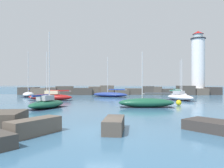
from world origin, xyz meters
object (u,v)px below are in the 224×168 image
at_px(sailboat_moored_6, 47,103).
at_px(mooring_buoy_orange_near, 179,103).
at_px(lighthouse, 198,66).
at_px(sailboat_moored_2, 110,94).
at_px(sailboat_moored_1, 50,97).
at_px(sailboat_moored_5, 180,97).
at_px(sailboat_moored_7, 28,94).
at_px(sailboat_moored_0, 146,103).
at_px(sailboat_moored_8, 179,94).

xyz_separation_m(sailboat_moored_6, mooring_buoy_orange_near, (17.68, 3.94, -0.23)).
xyz_separation_m(lighthouse, sailboat_moored_6, (-32.31, -35.05, -7.45)).
bearing_deg(sailboat_moored_2, sailboat_moored_1, -136.49).
height_order(sailboat_moored_5, mooring_buoy_orange_near, sailboat_moored_5).
bearing_deg(mooring_buoy_orange_near, sailboat_moored_7, 145.76).
relative_size(lighthouse, sailboat_moored_2, 1.93).
xyz_separation_m(sailboat_moored_6, sailboat_moored_7, (-11.86, 24.05, -0.02)).
bearing_deg(sailboat_moored_0, lighthouse, 59.85).
height_order(sailboat_moored_1, sailboat_moored_5, sailboat_moored_1).
height_order(sailboat_moored_6, sailboat_moored_7, sailboat_moored_7).
height_order(sailboat_moored_1, mooring_buoy_orange_near, sailboat_moored_1).
relative_size(sailboat_moored_1, sailboat_moored_2, 0.97).
xyz_separation_m(sailboat_moored_0, sailboat_moored_8, (11.03, 22.87, 0.03)).
distance_m(sailboat_moored_5, mooring_buoy_orange_near, 9.66).
xyz_separation_m(sailboat_moored_2, sailboat_moored_6, (-7.50, -23.23, 0.04)).
relative_size(lighthouse, sailboat_moored_1, 2.00).
xyz_separation_m(lighthouse, sailboat_moored_2, (-24.81, -11.81, -7.49)).
bearing_deg(lighthouse, sailboat_moored_7, -166.02).
bearing_deg(sailboat_moored_2, lighthouse, 25.46).
distance_m(sailboat_moored_0, sailboat_moored_6, 12.74).
bearing_deg(sailboat_moored_2, sailboat_moored_0, -76.74).
height_order(sailboat_moored_1, sailboat_moored_6, sailboat_moored_6).
bearing_deg(sailboat_moored_8, sailboat_moored_6, -134.52).
relative_size(lighthouse, mooring_buoy_orange_near, 18.52).
distance_m(sailboat_moored_2, sailboat_moored_6, 24.41).
xyz_separation_m(sailboat_moored_5, sailboat_moored_8, (3.12, 10.97, -0.00)).
bearing_deg(mooring_buoy_orange_near, sailboat_moored_2, 117.82).
distance_m(sailboat_moored_1, sailboat_moored_5, 23.97).
bearing_deg(mooring_buoy_orange_near, sailboat_moored_0, -151.64).
height_order(lighthouse, sailboat_moored_0, lighthouse).
bearing_deg(sailboat_moored_6, mooring_buoy_orange_near, 12.58).
bearing_deg(sailboat_moored_8, sailboat_moored_5, -105.87).
height_order(sailboat_moored_2, sailboat_moored_6, sailboat_moored_6).
bearing_deg(sailboat_moored_7, sailboat_moored_1, -52.68).
bearing_deg(sailboat_moored_7, sailboat_moored_2, -2.42).
height_order(sailboat_moored_0, sailboat_moored_2, sailboat_moored_2).
distance_m(sailboat_moored_6, sailboat_moored_7, 26.82).
bearing_deg(sailboat_moored_2, mooring_buoy_orange_near, -62.18).
xyz_separation_m(sailboat_moored_0, mooring_buoy_orange_near, (5.00, 2.70, -0.23)).
relative_size(sailboat_moored_1, sailboat_moored_5, 1.19).
height_order(lighthouse, sailboat_moored_1, lighthouse).
height_order(lighthouse, sailboat_moored_5, lighthouse).
relative_size(lighthouse, sailboat_moored_6, 1.86).
distance_m(lighthouse, sailboat_moored_2, 28.48).
bearing_deg(sailboat_moored_2, sailboat_moored_7, 177.58).
xyz_separation_m(sailboat_moored_0, sailboat_moored_1, (-16.05, 11.67, 0.06)).
xyz_separation_m(sailboat_moored_5, sailboat_moored_6, (-20.60, -13.15, -0.04)).
relative_size(sailboat_moored_2, sailboat_moored_6, 0.97).
bearing_deg(sailboat_moored_1, sailboat_moored_7, 127.32).
height_order(sailboat_moored_5, sailboat_moored_6, sailboat_moored_6).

